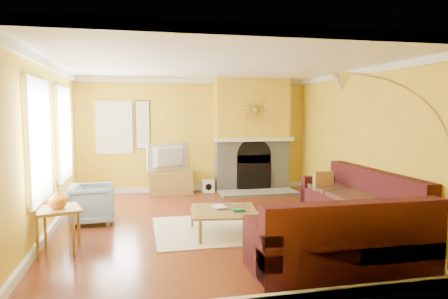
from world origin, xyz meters
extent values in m
cube|color=maroon|center=(0.00, 0.00, -0.01)|extent=(5.50, 6.00, 0.02)
cube|color=white|center=(0.00, 0.00, 2.71)|extent=(5.50, 6.00, 0.02)
cube|color=yellow|center=(0.00, 3.01, 1.35)|extent=(5.50, 0.02, 2.70)
cube|color=yellow|center=(0.00, -3.01, 1.35)|extent=(5.50, 0.02, 2.70)
cube|color=yellow|center=(-2.76, 0.00, 1.35)|extent=(0.02, 6.00, 2.70)
cube|color=yellow|center=(2.76, 0.00, 1.35)|extent=(0.02, 6.00, 2.70)
cube|color=white|center=(-2.72, 1.30, 1.50)|extent=(0.06, 1.22, 1.72)
cube|color=white|center=(-2.72, -0.60, 1.50)|extent=(0.06, 1.22, 1.72)
cube|color=white|center=(-1.90, 2.96, 1.55)|extent=(0.82, 0.06, 1.22)
cube|color=white|center=(-1.25, 2.97, 1.60)|extent=(0.34, 0.04, 1.14)
cube|color=white|center=(1.35, 2.56, 1.25)|extent=(1.92, 0.22, 0.08)
cube|color=gray|center=(1.35, 2.25, 0.03)|extent=(1.80, 0.70, 0.06)
cube|color=beige|center=(0.06, -0.35, 0.01)|extent=(2.40, 1.80, 0.02)
cube|color=olive|center=(-0.64, 2.68, 0.27)|extent=(1.00, 0.45, 0.55)
imported|color=black|center=(-0.64, 2.68, 0.86)|extent=(1.04, 0.60, 0.62)
cube|color=white|center=(0.24, 2.74, 0.14)|extent=(0.29, 0.29, 0.29)
imported|color=slate|center=(-2.15, 0.49, 0.33)|extent=(0.76, 0.74, 0.67)
imported|color=orange|center=(-2.43, -0.92, 0.74)|extent=(0.26, 0.26, 0.26)
imported|color=white|center=(-0.22, -0.50, 0.40)|extent=(0.26, 0.31, 0.03)
camera|label=1|loc=(-1.35, -6.54, 1.89)|focal=32.00mm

